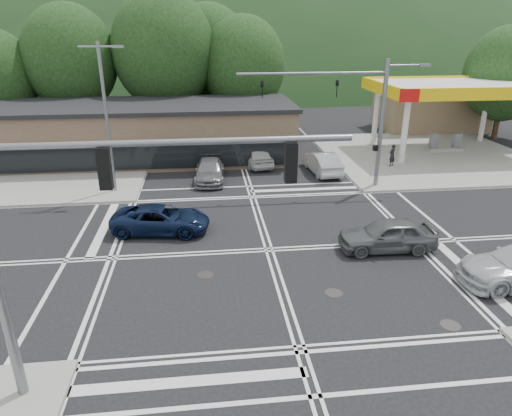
{
  "coord_description": "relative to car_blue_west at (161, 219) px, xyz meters",
  "views": [
    {
      "loc": [
        -2.83,
        -18.95,
        9.75
      ],
      "look_at": [
        -0.4,
        1.85,
        1.4
      ],
      "focal_mm": 32.0,
      "sensor_mm": 36.0,
      "label": 1
    }
  ],
  "objects": [
    {
      "name": "convenience_store",
      "position": [
        25.16,
        22.33,
        1.22
      ],
      "size": [
        10.0,
        6.0,
        3.8
      ],
      "primitive_type": "cube",
      "color": "#846B4F",
      "rests_on": "ground"
    },
    {
      "name": "ground",
      "position": [
        5.16,
        -2.67,
        -0.68
      ],
      "size": [
        120.0,
        120.0,
        0.0
      ],
      "primitive_type": "plane",
      "color": "black",
      "rests_on": "ground"
    },
    {
      "name": "signal_mast_ne",
      "position": [
        12.1,
        5.53,
        4.39
      ],
      "size": [
        11.65,
        0.3,
        8.0
      ],
      "color": "slate",
      "rests_on": "ground"
    },
    {
      "name": "streetlight_nw",
      "position": [
        -3.28,
        6.33,
        4.37
      ],
      "size": [
        2.5,
        0.25,
        9.0
      ],
      "color": "slate",
      "rests_on": "ground"
    },
    {
      "name": "car_grey_center",
      "position": [
        10.61,
        -3.27,
        0.08
      ],
      "size": [
        4.53,
        1.95,
        1.52
      ],
      "primitive_type": "imported",
      "rotation": [
        0.0,
        0.0,
        -1.6
      ],
      "color": "#545658",
      "rests_on": "ground"
    },
    {
      "name": "sidewalk_ne",
      "position": [
        20.16,
        12.33,
        -0.6
      ],
      "size": [
        16.0,
        16.0,
        0.15
      ],
      "primitive_type": "cube",
      "color": "gray",
      "rests_on": "ground"
    },
    {
      "name": "tree_n_c",
      "position": [
        6.16,
        21.33,
        5.81
      ],
      "size": [
        7.6,
        7.6,
        10.87
      ],
      "color": "#382619",
      "rests_on": "ground"
    },
    {
      "name": "car_blue_west",
      "position": [
        0.0,
        0.0,
        0.0
      ],
      "size": [
        5.15,
        2.88,
        1.36
      ],
      "primitive_type": "imported",
      "rotation": [
        0.0,
        0.0,
        1.44
      ],
      "color": "#0B1632",
      "rests_on": "ground"
    },
    {
      "name": "tree_ne",
      "position": [
        29.16,
        17.33,
        5.16
      ],
      "size": [
        7.2,
        7.2,
        9.99
      ],
      "color": "#382619",
      "rests_on": "ground"
    },
    {
      "name": "tree_n_b",
      "position": [
        -0.84,
        21.33,
        7.11
      ],
      "size": [
        9.0,
        9.0,
        12.98
      ],
      "color": "#382619",
      "rests_on": "ground"
    },
    {
      "name": "car_queue_b",
      "position": [
        6.16,
        11.33,
        0.08
      ],
      "size": [
        2.53,
        4.72,
        1.53
      ],
      "primitive_type": "imported",
      "rotation": [
        0.0,
        0.0,
        3.31
      ],
      "color": "beige",
      "rests_on": "ground"
    },
    {
      "name": "tree_n_a",
      "position": [
        -8.84,
        21.33,
        6.46
      ],
      "size": [
        8.0,
        8.0,
        11.75
      ],
      "color": "#382619",
      "rests_on": "ground"
    },
    {
      "name": "tree_n_e",
      "position": [
        3.16,
        25.33,
        6.46
      ],
      "size": [
        8.4,
        8.4,
        11.98
      ],
      "color": "#382619",
      "rests_on": "ground"
    },
    {
      "name": "signal_mast_sw",
      "position": [
        -1.23,
        -10.87,
        4.44
      ],
      "size": [
        9.14,
        0.28,
        8.0
      ],
      "color": "slate",
      "rests_on": "ground"
    },
    {
      "name": "sidewalk_nw",
      "position": [
        -9.84,
        12.33,
        -0.6
      ],
      "size": [
        16.0,
        16.0,
        0.15
      ],
      "primitive_type": "cube",
      "color": "gray",
      "rests_on": "ground"
    },
    {
      "name": "pedestrian",
      "position": [
        16.06,
        9.57,
        0.28
      ],
      "size": [
        0.7,
        0.64,
        1.61
      ],
      "primitive_type": "imported",
      "rotation": [
        0.0,
        0.0,
        3.71
      ],
      "color": "black",
      "rests_on": "sidewalk_ne"
    },
    {
      "name": "hill_north",
      "position": [
        5.16,
        87.33,
        -0.68
      ],
      "size": [
        252.0,
        126.0,
        140.0
      ],
      "primitive_type": "ellipsoid",
      "color": "#1C3819",
      "rests_on": "ground"
    },
    {
      "name": "commercial_row",
      "position": [
        -2.84,
        14.33,
        1.32
      ],
      "size": [
        24.0,
        8.0,
        4.0
      ],
      "primitive_type": "cube",
      "color": "brown",
      "rests_on": "ground"
    },
    {
      "name": "car_queue_a",
      "position": [
        10.63,
        8.93,
        0.08
      ],
      "size": [
        1.97,
        4.74,
        1.53
      ],
      "primitive_type": "imported",
      "rotation": [
        0.0,
        0.0,
        3.22
      ],
      "color": "#A7A9AE",
      "rests_on": "ground"
    },
    {
      "name": "gas_station_canopy",
      "position": [
        22.15,
        13.32,
        4.36
      ],
      "size": [
        12.32,
        8.34,
        5.75
      ],
      "color": "silver",
      "rests_on": "ground"
    },
    {
      "name": "car_northbound",
      "position": [
        2.64,
        8.11,
        0.01
      ],
      "size": [
        2.19,
        4.83,
        1.37
      ],
      "primitive_type": "imported",
      "rotation": [
        0.0,
        0.0,
        -0.06
      ],
      "color": "slate",
      "rests_on": "ground"
    }
  ]
}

